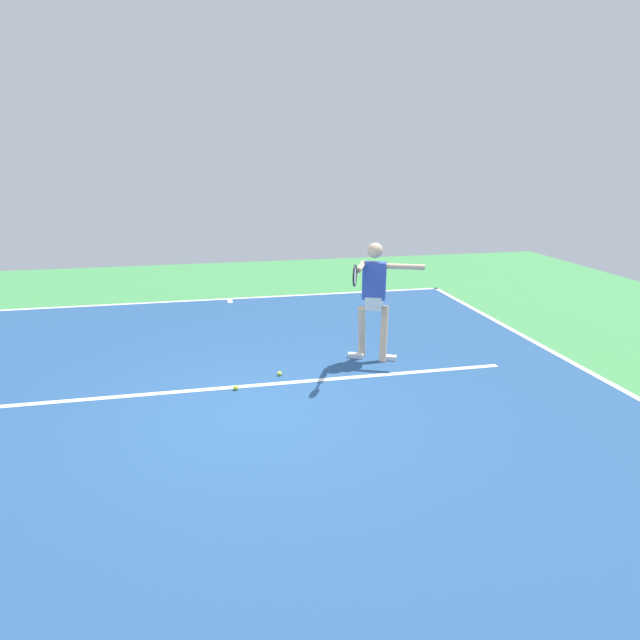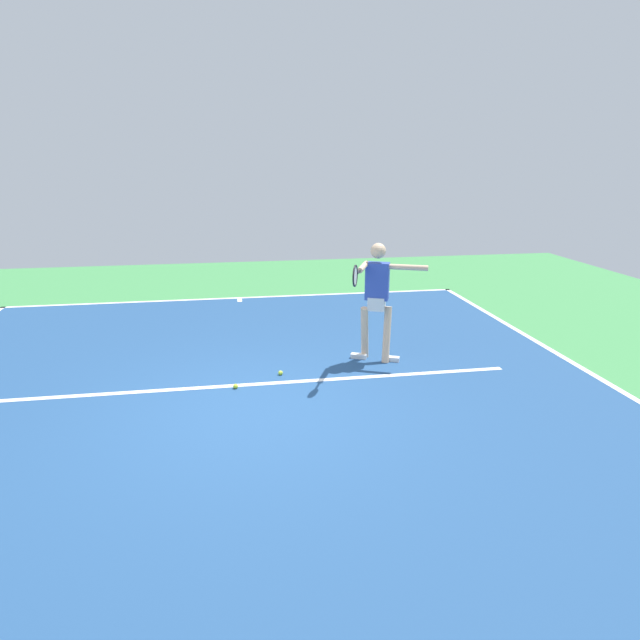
{
  "view_description": "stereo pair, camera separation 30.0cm",
  "coord_description": "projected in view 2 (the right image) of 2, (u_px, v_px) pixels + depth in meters",
  "views": [
    {
      "loc": [
        0.45,
        5.97,
        2.94
      ],
      "look_at": [
        -0.98,
        -0.75,
        0.9
      ],
      "focal_mm": 30.36,
      "sensor_mm": 36.0,
      "label": 1
    },
    {
      "loc": [
        0.15,
        6.03,
        2.94
      ],
      "look_at": [
        -0.98,
        -0.75,
        0.9
      ],
      "focal_mm": 30.36,
      "sensor_mm": 36.0,
      "label": 2
    }
  ],
  "objects": [
    {
      "name": "tennis_ball_far_corner",
      "position": [
        236.0,
        386.0,
        7.22
      ],
      "size": [
        0.07,
        0.07,
        0.07
      ],
      "primitive_type": "sphere",
      "color": "#CCE033",
      "rests_on": "ground_plane"
    },
    {
      "name": "court_line_sideline_left",
      "position": [
        612.0,
        385.0,
        7.33
      ],
      "size": [
        0.1,
        11.58,
        0.01
      ],
      "primitive_type": "cube",
      "color": "white",
      "rests_on": "ground_plane"
    },
    {
      "name": "tennis_ball_by_sideline",
      "position": [
        281.0,
        373.0,
        7.68
      ],
      "size": [
        0.07,
        0.07,
        0.07
      ],
      "primitive_type": "sphere",
      "color": "#C6E53D",
      "rests_on": "ground_plane"
    },
    {
      "name": "court_line_service",
      "position": [
        248.0,
        385.0,
        7.35
      ],
      "size": [
        7.38,
        0.1,
        0.01
      ],
      "primitive_type": "cube",
      "color": "white",
      "rests_on": "ground_plane"
    },
    {
      "name": "tennis_player",
      "position": [
        377.0,
        294.0,
        7.95
      ],
      "size": [
        1.27,
        1.12,
        1.8
      ],
      "rotation": [
        0.0,
        0.0,
        -0.41
      ],
      "color": "beige",
      "rests_on": "ground_plane"
    },
    {
      "name": "court_surface",
      "position": [
        251.0,
        412.0,
        6.56
      ],
      "size": [
        9.84,
        11.58,
        0.0
      ],
      "primitive_type": "cube",
      "color": "navy",
      "rests_on": "ground_plane"
    },
    {
      "name": "court_line_baseline_near",
      "position": [
        239.0,
        298.0,
        11.99
      ],
      "size": [
        9.84,
        0.1,
        0.01
      ],
      "primitive_type": "cube",
      "color": "white",
      "rests_on": "ground_plane"
    },
    {
      "name": "ground_plane",
      "position": [
        251.0,
        412.0,
        6.56
      ],
      "size": [
        20.41,
        20.41,
        0.0
      ],
      "primitive_type": "plane",
      "color": "#428E4C"
    },
    {
      "name": "court_line_centre_mark",
      "position": [
        240.0,
        300.0,
        11.8
      ],
      "size": [
        0.1,
        0.3,
        0.01
      ],
      "primitive_type": "cube",
      "color": "white",
      "rests_on": "ground_plane"
    }
  ]
}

